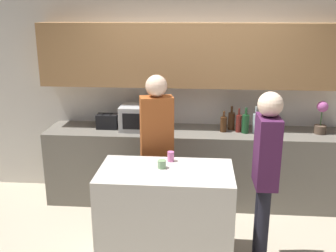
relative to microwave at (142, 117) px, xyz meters
The scene contains 18 objects.
back_wall 0.82m from the microwave, 21.84° to the left, with size 6.40×0.40×2.70m.
back_counter 0.88m from the microwave, ahead, with size 3.60×0.62×0.93m.
kitchen_island 1.47m from the microwave, 72.29° to the right, with size 1.24×0.68×0.93m.
microwave is the anchor object (origin of this frame).
toaster 0.44m from the microwave, behind, with size 0.26×0.16×0.18m.
potted_plant 2.14m from the microwave, ahead, with size 0.14×0.14×0.39m.
bottle_0 0.99m from the microwave, ahead, with size 0.08×0.08×0.25m.
bottle_1 1.10m from the microwave, ahead, with size 0.08×0.08×0.29m.
bottle_2 1.17m from the microwave, ahead, with size 0.07×0.07×0.29m.
bottle_3 1.25m from the microwave, ahead, with size 0.09×0.09×0.31m.
bottle_4 1.37m from the microwave, ahead, with size 0.07×0.07×0.32m.
bottle_5 1.45m from the microwave, ahead, with size 0.07×0.07×0.30m.
bottle_6 1.53m from the microwave, ahead, with size 0.07×0.07×0.28m.
bottle_7 1.63m from the microwave, ahead, with size 0.07×0.07×0.25m.
cup_0 1.13m from the microwave, 67.39° to the right, with size 0.06×0.06×0.10m.
cup_1 1.28m from the microwave, 73.38° to the right, with size 0.08×0.08×0.08m.
person_left 1.82m from the microwave, 43.89° to the right, with size 0.22×0.34×1.68m.
person_center 0.72m from the microwave, 69.03° to the right, with size 0.38×0.27×1.71m.
Camera 1 is at (0.07, -3.19, 2.35)m, focal length 42.00 mm.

